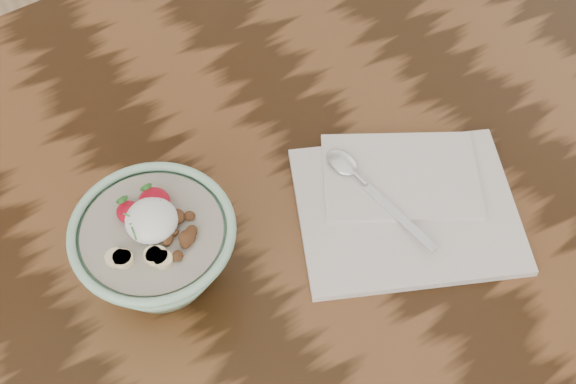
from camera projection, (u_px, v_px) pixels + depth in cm
name	position (u px, v px, depth cm)	size (l,w,h in cm)	color
table	(189.00, 265.00, 101.49)	(160.00, 90.00, 75.00)	black
breakfast_bowl	(156.00, 248.00, 85.28)	(17.48, 17.48, 11.99)	#99CFAB
napkin	(405.00, 203.00, 94.95)	(31.83, 29.45, 1.57)	silver
spoon	(356.00, 176.00, 95.57)	(4.36, 18.12, 0.94)	silver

